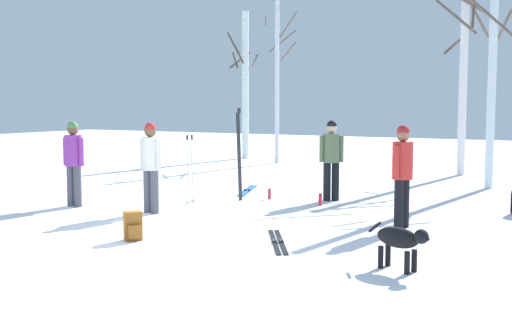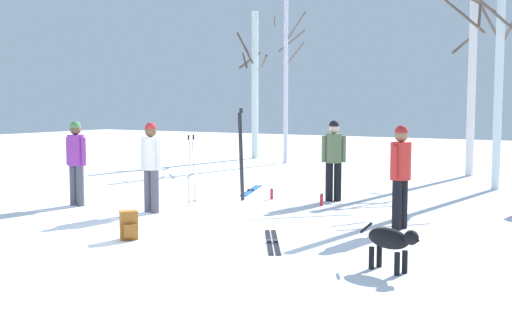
# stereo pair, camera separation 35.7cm
# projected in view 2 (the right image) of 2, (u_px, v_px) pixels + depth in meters

# --- Properties ---
(ground_plane) EXTENTS (60.00, 60.00, 0.00)m
(ground_plane) POSITION_uv_depth(u_px,v_px,m) (143.00, 236.00, 9.81)
(ground_plane) COLOR white
(person_0) EXTENTS (0.34, 0.51, 1.72)m
(person_0) POSITION_uv_depth(u_px,v_px,m) (401.00, 170.00, 10.28)
(person_0) COLOR black
(person_0) RESTS_ON ground_plane
(person_1) EXTENTS (0.52, 0.34, 1.72)m
(person_1) POSITION_uv_depth(u_px,v_px,m) (76.00, 158.00, 12.64)
(person_1) COLOR #4C4C56
(person_1) RESTS_ON ground_plane
(person_2) EXTENTS (0.52, 0.34, 1.72)m
(person_2) POSITION_uv_depth(u_px,v_px,m) (151.00, 161.00, 11.83)
(person_2) COLOR #4C4C56
(person_2) RESTS_ON ground_plane
(person_3) EXTENTS (0.45, 0.34, 1.72)m
(person_3) POSITION_uv_depth(u_px,v_px,m) (334.00, 155.00, 13.25)
(person_3) COLOR black
(person_3) RESTS_ON ground_plane
(dog) EXTENTS (0.86, 0.40, 0.57)m
(dog) POSITION_uv_depth(u_px,v_px,m) (391.00, 241.00, 7.68)
(dog) COLOR black
(dog) RESTS_ON ground_plane
(ski_pair_planted_0) EXTENTS (0.02, 0.25, 1.97)m
(ski_pair_planted_0) POSITION_uv_depth(u_px,v_px,m) (241.00, 155.00, 13.27)
(ski_pair_planted_0) COLOR black
(ski_pair_planted_0) RESTS_ON ground_plane
(ski_pair_lying_0) EXTENTS (1.03, 1.53, 0.05)m
(ski_pair_lying_0) POSITION_uv_depth(u_px,v_px,m) (272.00, 241.00, 9.36)
(ski_pair_lying_0) COLOR black
(ski_pair_lying_0) RESTS_ON ground_plane
(ski_pair_lying_1) EXTENTS (0.79, 1.83, 0.05)m
(ski_pair_lying_1) POSITION_uv_depth(u_px,v_px,m) (251.00, 190.00, 14.90)
(ski_pair_lying_1) COLOR blue
(ski_pair_lying_1) RESTS_ON ground_plane
(ski_poles_0) EXTENTS (0.07, 0.26, 1.44)m
(ski_poles_0) POSITION_uv_depth(u_px,v_px,m) (191.00, 168.00, 12.76)
(ski_poles_0) COLOR #B2B2BC
(ski_poles_0) RESTS_ON ground_plane
(backpack_0) EXTENTS (0.35, 0.34, 0.44)m
(backpack_0) POSITION_uv_depth(u_px,v_px,m) (129.00, 226.00, 9.54)
(backpack_0) COLOR #99591E
(backpack_0) RESTS_ON ground_plane
(water_bottle_0) EXTENTS (0.07, 0.07, 0.25)m
(water_bottle_0) POSITION_uv_depth(u_px,v_px,m) (322.00, 200.00, 12.68)
(water_bottle_0) COLOR red
(water_bottle_0) RESTS_ON ground_plane
(water_bottle_1) EXTENTS (0.07, 0.07, 0.23)m
(water_bottle_1) POSITION_uv_depth(u_px,v_px,m) (272.00, 194.00, 13.57)
(water_bottle_1) COLOR red
(water_bottle_1) RESTS_ON ground_plane
(birch_tree_0) EXTENTS (1.22, 1.31, 5.50)m
(birch_tree_0) POSITION_uv_depth(u_px,v_px,m) (254.00, 83.00, 23.59)
(birch_tree_0) COLOR silver
(birch_tree_0) RESTS_ON ground_plane
(birch_tree_1) EXTENTS (1.20, 1.18, 5.58)m
(birch_tree_1) POSITION_uv_depth(u_px,v_px,m) (286.00, 78.00, 21.62)
(birch_tree_1) COLOR silver
(birch_tree_1) RESTS_ON ground_plane
(birch_tree_2) EXTENTS (1.63, 1.48, 6.35)m
(birch_tree_2) POSITION_uv_depth(u_px,v_px,m) (472.00, 65.00, 17.70)
(birch_tree_2) COLOR silver
(birch_tree_2) RESTS_ON ground_plane
(birch_tree_3) EXTENTS (1.16, 1.05, 6.22)m
(birch_tree_3) POSITION_uv_depth(u_px,v_px,m) (499.00, 57.00, 14.88)
(birch_tree_3) COLOR silver
(birch_tree_3) RESTS_ON ground_plane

